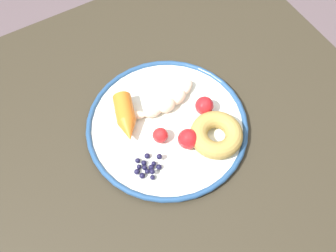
# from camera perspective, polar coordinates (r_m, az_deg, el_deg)

# --- Properties ---
(ground_plane) EXTENTS (6.00, 6.00, 0.00)m
(ground_plane) POSITION_cam_1_polar(r_m,az_deg,el_deg) (1.55, -1.30, -14.59)
(ground_plane) COLOR #605056
(dining_table) EXTENTS (1.04, 0.89, 0.75)m
(dining_table) POSITION_cam_1_polar(r_m,az_deg,el_deg) (0.93, -2.10, -3.99)
(dining_table) COLOR #352E21
(dining_table) RESTS_ON ground_plane
(plate) EXTENTS (0.36, 0.36, 0.02)m
(plate) POSITION_cam_1_polar(r_m,az_deg,el_deg) (0.85, 0.00, -0.10)
(plate) COLOR white
(plate) RESTS_ON dining_table
(banana) EXTENTS (0.18, 0.06, 0.03)m
(banana) POSITION_cam_1_polar(r_m,az_deg,el_deg) (0.86, -0.41, 3.27)
(banana) COLOR beige
(banana) RESTS_ON plate
(carrot_orange) EXTENTS (0.07, 0.12, 0.04)m
(carrot_orange) POSITION_cam_1_polar(r_m,az_deg,el_deg) (0.84, -6.23, 1.24)
(carrot_orange) COLOR orange
(carrot_orange) RESTS_ON plate
(donut) EXTENTS (0.12, 0.12, 0.04)m
(donut) POSITION_cam_1_polar(r_m,az_deg,el_deg) (0.82, 7.15, -1.28)
(donut) COLOR tan
(donut) RESTS_ON plate
(blueberry_pile) EXTENTS (0.07, 0.06, 0.02)m
(blueberry_pile) POSITION_cam_1_polar(r_m,az_deg,el_deg) (0.79, -3.01, -5.99)
(blueberry_pile) COLOR #191638
(blueberry_pile) RESTS_ON plate
(tomato_near) EXTENTS (0.03, 0.03, 0.03)m
(tomato_near) POSITION_cam_1_polar(r_m,az_deg,el_deg) (0.81, -1.14, -1.37)
(tomato_near) COLOR red
(tomato_near) RESTS_ON plate
(tomato_mid) EXTENTS (0.04, 0.04, 0.04)m
(tomato_mid) POSITION_cam_1_polar(r_m,az_deg,el_deg) (0.81, 2.99, -1.91)
(tomato_mid) COLOR red
(tomato_mid) RESTS_ON plate
(tomato_far) EXTENTS (0.04, 0.04, 0.04)m
(tomato_far) POSITION_cam_1_polar(r_m,az_deg,el_deg) (0.85, 5.38, 3.00)
(tomato_far) COLOR red
(tomato_far) RESTS_ON plate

